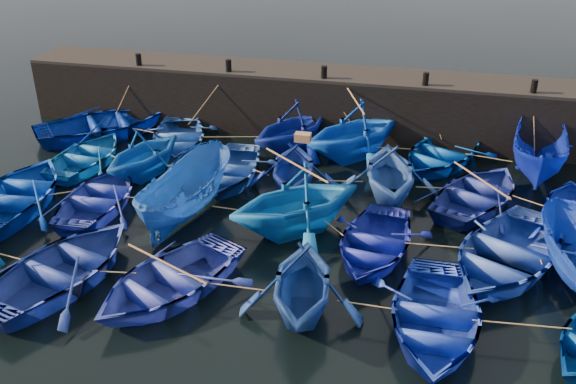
% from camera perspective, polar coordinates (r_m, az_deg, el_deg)
% --- Properties ---
extents(ground, '(120.00, 120.00, 0.00)m').
position_cam_1_polar(ground, '(18.77, -2.22, -6.30)').
color(ground, black).
rests_on(ground, ground).
extents(quay_wall, '(26.00, 2.50, 2.50)m').
position_cam_1_polar(quay_wall, '(27.45, 3.47, 7.90)').
color(quay_wall, black).
rests_on(quay_wall, ground).
extents(quay_top, '(26.00, 2.50, 0.12)m').
position_cam_1_polar(quay_top, '(27.04, 3.55, 10.51)').
color(quay_top, black).
rests_on(quay_top, quay_wall).
extents(bollard_0, '(0.24, 0.24, 0.50)m').
position_cam_1_polar(bollard_0, '(28.51, -13.13, 11.40)').
color(bollard_0, black).
rests_on(bollard_0, quay_top).
extents(bollard_1, '(0.24, 0.24, 0.50)m').
position_cam_1_polar(bollard_1, '(27.04, -5.31, 11.13)').
color(bollard_1, black).
rests_on(bollard_1, quay_top).
extents(bollard_2, '(0.24, 0.24, 0.50)m').
position_cam_1_polar(bollard_2, '(26.10, 3.23, 10.61)').
color(bollard_2, black).
rests_on(bollard_2, quay_top).
extents(bollard_3, '(0.24, 0.24, 0.50)m').
position_cam_1_polar(bollard_3, '(25.76, 12.15, 9.81)').
color(bollard_3, black).
rests_on(bollard_3, quay_top).
extents(bollard_4, '(0.24, 0.24, 0.50)m').
position_cam_1_polar(bollard_4, '(26.03, 21.04, 8.77)').
color(bollard_4, black).
rests_on(bollard_4, quay_top).
extents(boat_0, '(6.67, 6.48, 1.13)m').
position_cam_1_polar(boat_0, '(28.10, -16.17, 5.82)').
color(boat_0, navy).
rests_on(boat_0, ground).
extents(boat_1, '(4.45, 5.26, 0.93)m').
position_cam_1_polar(boat_1, '(26.33, -9.76, 4.83)').
color(boat_1, '#224EA3').
rests_on(boat_1, ground).
extents(boat_2, '(5.02, 5.20, 2.10)m').
position_cam_1_polar(boat_2, '(25.40, 0.32, 5.81)').
color(boat_2, navy).
rests_on(boat_2, ground).
extents(boat_3, '(5.84, 5.87, 2.34)m').
position_cam_1_polar(boat_3, '(24.88, 5.88, 5.48)').
color(boat_3, blue).
rests_on(boat_3, ground).
extents(boat_4, '(5.07, 5.70, 0.98)m').
position_cam_1_polar(boat_4, '(25.12, 13.43, 3.38)').
color(boat_4, navy).
rests_on(boat_4, ground).
extents(boat_5, '(2.52, 5.31, 1.98)m').
position_cam_1_polar(boat_5, '(24.94, 21.51, 3.24)').
color(boat_5, '#091DA7').
rests_on(boat_5, ground).
extents(boat_6, '(3.24, 4.33, 0.86)m').
position_cam_1_polar(boat_6, '(25.58, -17.38, 3.15)').
color(boat_6, '#0F59A7').
rests_on(boat_6, ground).
extents(boat_7, '(4.18, 4.50, 1.95)m').
position_cam_1_polar(boat_7, '(23.90, -12.69, 3.47)').
color(boat_7, '#0B49A0').
rests_on(boat_7, ground).
extents(boat_8, '(3.30, 4.48, 0.90)m').
position_cam_1_polar(boat_8, '(23.30, -5.26, 2.00)').
color(boat_8, '#244B91').
rests_on(boat_8, ground).
extents(boat_9, '(3.80, 4.22, 1.97)m').
position_cam_1_polar(boat_9, '(22.18, 0.54, 2.27)').
color(boat_9, navy).
rests_on(boat_9, ground).
extents(boat_10, '(4.14, 4.59, 2.14)m').
position_cam_1_polar(boat_10, '(21.97, 9.07, 1.90)').
color(boat_10, '#275098').
rests_on(boat_10, ground).
extents(boat_11, '(5.01, 5.57, 0.95)m').
position_cam_1_polar(boat_11, '(22.44, 16.62, -0.10)').
color(boat_11, navy).
rests_on(boat_11, ground).
extents(boat_13, '(4.15, 5.45, 1.06)m').
position_cam_1_polar(boat_13, '(23.17, -22.93, -0.15)').
color(boat_13, '#0637A7').
rests_on(boat_13, ground).
extents(boat_14, '(3.30, 4.49, 0.90)m').
position_cam_1_polar(boat_14, '(22.25, -16.37, -0.38)').
color(boat_14, navy).
rests_on(boat_14, ground).
extents(boat_15, '(2.59, 5.05, 1.86)m').
position_cam_1_polar(boat_15, '(20.80, -9.13, -0.08)').
color(boat_15, '#194A96').
rests_on(boat_15, ground).
extents(boat_16, '(5.81, 5.74, 2.32)m').
position_cam_1_polar(boat_16, '(19.64, 0.68, -0.70)').
color(boat_16, '#0A5BAD').
rests_on(boat_16, ground).
extents(boat_17, '(3.60, 4.67, 0.89)m').
position_cam_1_polar(boat_17, '(19.02, 7.63, -4.45)').
color(boat_17, navy).
rests_on(boat_17, ground).
extents(boat_18, '(5.81, 6.54, 1.12)m').
position_cam_1_polar(boat_18, '(19.21, 18.84, -5.09)').
color(boat_18, '#21419F').
rests_on(boat_18, ground).
extents(boat_21, '(4.86, 5.83, 1.04)m').
position_cam_1_polar(boat_21, '(18.68, -19.41, -6.35)').
color(boat_21, navy).
rests_on(boat_21, ground).
extents(boat_22, '(5.10, 5.71, 0.98)m').
position_cam_1_polar(boat_22, '(17.52, -10.65, -7.65)').
color(boat_22, '#2E3EAE').
rests_on(boat_22, ground).
extents(boat_23, '(3.67, 4.11, 1.96)m').
position_cam_1_polar(boat_23, '(16.30, 1.27, -7.97)').
color(boat_23, navy).
rests_on(boat_23, ground).
extents(boat_24, '(3.39, 4.74, 0.98)m').
position_cam_1_polar(boat_24, '(16.37, 12.87, -10.75)').
color(boat_24, '#1632B1').
rests_on(boat_24, ground).
extents(wooden_crate, '(0.53, 0.36, 0.28)m').
position_cam_1_polar(wooden_crate, '(21.67, 1.33, 4.88)').
color(wooden_crate, '#986B42').
rests_on(wooden_crate, boat_9).
extents(mooring_ropes, '(17.41, 11.76, 2.10)m').
position_cam_1_polar(mooring_ropes, '(22.46, 0.57, 2.29)').
color(mooring_ropes, tan).
rests_on(mooring_ropes, ground).
extents(loose_oars, '(10.51, 12.03, 1.45)m').
position_cam_1_polar(loose_oars, '(20.38, 4.21, 1.96)').
color(loose_oars, '#99724C').
rests_on(loose_oars, ground).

